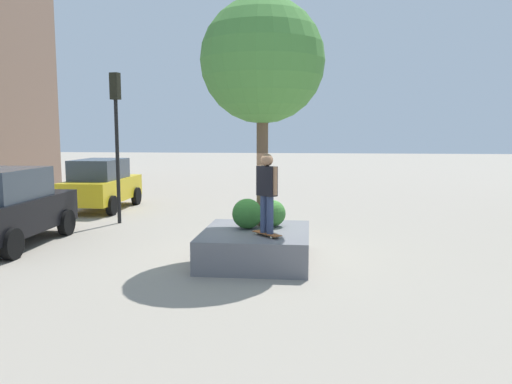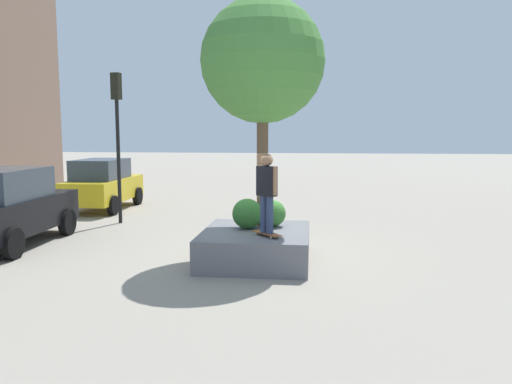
{
  "view_description": "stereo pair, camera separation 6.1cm",
  "coord_description": "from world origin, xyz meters",
  "px_view_note": "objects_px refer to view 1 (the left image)",
  "views": [
    {
      "loc": [
        -11.87,
        -1.23,
        3.01
      ],
      "look_at": [
        -0.49,
        -0.01,
        1.63
      ],
      "focal_mm": 35.14,
      "sensor_mm": 36.0,
      "label": 1
    },
    {
      "loc": [
        -11.87,
        -1.29,
        3.01
      ],
      "look_at": [
        -0.49,
        -0.01,
        1.63
      ],
      "focal_mm": 35.14,
      "sensor_mm": 36.0,
      "label": 2
    }
  ],
  "objects_px": {
    "skateboard": "(267,234)",
    "sedan_parked": "(5,207)",
    "skateboarder": "(267,188)",
    "traffic_light_corner": "(116,122)",
    "planter_ledge": "(256,246)",
    "plaza_tree": "(262,62)",
    "taxi_cab": "(102,184)"
  },
  "relations": [
    {
      "from": "skateboard",
      "to": "sedan_parked",
      "type": "distance_m",
      "value": 7.18
    },
    {
      "from": "skateboard",
      "to": "skateboarder",
      "type": "height_order",
      "value": "skateboarder"
    },
    {
      "from": "skateboard",
      "to": "traffic_light_corner",
      "type": "bearing_deg",
      "value": 46.51
    },
    {
      "from": "skateboard",
      "to": "traffic_light_corner",
      "type": "distance_m",
      "value": 7.78
    },
    {
      "from": "skateboarder",
      "to": "sedan_parked",
      "type": "xyz_separation_m",
      "value": [
        1.47,
        7.02,
        -0.76
      ]
    },
    {
      "from": "traffic_light_corner",
      "to": "skateboarder",
      "type": "bearing_deg",
      "value": -133.49
    },
    {
      "from": "planter_ledge",
      "to": "sedan_parked",
      "type": "height_order",
      "value": "sedan_parked"
    },
    {
      "from": "plaza_tree",
      "to": "sedan_parked",
      "type": "distance_m",
      "value": 7.7
    },
    {
      "from": "planter_ledge",
      "to": "sedan_parked",
      "type": "distance_m",
      "value": 6.81
    },
    {
      "from": "plaza_tree",
      "to": "skateboarder",
      "type": "relative_size",
      "value": 3.13
    },
    {
      "from": "planter_ledge",
      "to": "taxi_cab",
      "type": "bearing_deg",
      "value": 43.48
    },
    {
      "from": "skateboarder",
      "to": "taxi_cab",
      "type": "height_order",
      "value": "skateboarder"
    },
    {
      "from": "skateboard",
      "to": "skateboarder",
      "type": "bearing_deg",
      "value": 90.0
    },
    {
      "from": "planter_ledge",
      "to": "sedan_parked",
      "type": "bearing_deg",
      "value": 82.87
    },
    {
      "from": "skateboard",
      "to": "plaza_tree",
      "type": "bearing_deg",
      "value": 9.59
    },
    {
      "from": "skateboarder",
      "to": "sedan_parked",
      "type": "distance_m",
      "value": 7.22
    },
    {
      "from": "taxi_cab",
      "to": "planter_ledge",
      "type": "bearing_deg",
      "value": -136.52
    },
    {
      "from": "traffic_light_corner",
      "to": "plaza_tree",
      "type": "bearing_deg",
      "value": -126.04
    },
    {
      "from": "planter_ledge",
      "to": "skateboard",
      "type": "xyz_separation_m",
      "value": [
        -0.63,
        -0.31,
        0.42
      ]
    },
    {
      "from": "traffic_light_corner",
      "to": "sedan_parked",
      "type": "bearing_deg",
      "value": 154.91
    },
    {
      "from": "skateboard",
      "to": "skateboarder",
      "type": "distance_m",
      "value": 1.02
    },
    {
      "from": "sedan_parked",
      "to": "skateboarder",
      "type": "bearing_deg",
      "value": -101.85
    },
    {
      "from": "taxi_cab",
      "to": "traffic_light_corner",
      "type": "distance_m",
      "value": 3.99
    },
    {
      "from": "plaza_tree",
      "to": "taxi_cab",
      "type": "distance_m",
      "value": 10.12
    },
    {
      "from": "planter_ledge",
      "to": "skateboard",
      "type": "height_order",
      "value": "skateboard"
    },
    {
      "from": "skateboard",
      "to": "taxi_cab",
      "type": "distance_m",
      "value": 10.55
    },
    {
      "from": "plaza_tree",
      "to": "sedan_parked",
      "type": "height_order",
      "value": "plaza_tree"
    },
    {
      "from": "plaza_tree",
      "to": "sedan_parked",
      "type": "xyz_separation_m",
      "value": [
        0.13,
        6.8,
        -3.62
      ]
    },
    {
      "from": "planter_ledge",
      "to": "skateboarder",
      "type": "distance_m",
      "value": 1.6
    },
    {
      "from": "planter_ledge",
      "to": "skateboard",
      "type": "bearing_deg",
      "value": -154.24
    },
    {
      "from": "skateboarder",
      "to": "traffic_light_corner",
      "type": "distance_m",
      "value": 7.52
    },
    {
      "from": "skateboarder",
      "to": "plaza_tree",
      "type": "bearing_deg",
      "value": 9.59
    }
  ]
}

